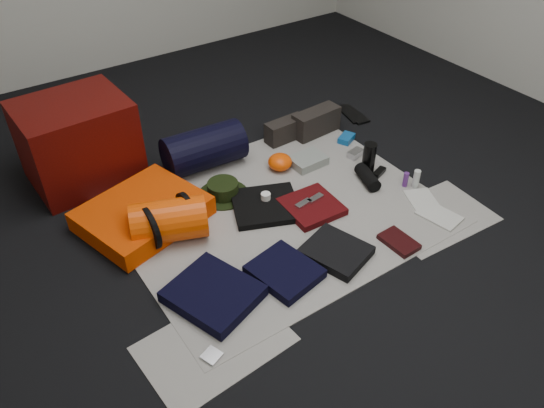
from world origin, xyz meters
TOP-DOWN VIEW (x-y plane):
  - floor at (0.00, 0.00)m, footprint 4.50×4.50m
  - newspaper_mat at (0.00, 0.00)m, footprint 1.60×1.30m
  - newspaper_sheet_front_left at (-0.70, -0.55)m, footprint 0.61×0.44m
  - newspaper_sheet_front_right at (0.65, -0.50)m, footprint 0.60×0.43m
  - red_cabinet at (-0.73, 0.88)m, footprint 0.59×0.50m
  - sleeping_pad at (-0.63, 0.32)m, footprint 0.69×0.61m
  - stuff_sack at (-0.56, 0.13)m, footprint 0.41×0.33m
  - sack_strap_left at (-0.66, 0.13)m, footprint 0.02×0.22m
  - sack_strap_right at (-0.46, 0.13)m, footprint 0.03×0.22m
  - navy_duffel at (-0.12, 0.59)m, footprint 0.47×0.27m
  - boonie_brim at (-0.18, 0.28)m, footprint 0.34×0.34m
  - boonie_crown at (-0.18, 0.28)m, footprint 0.17×0.17m
  - hiking_boot_left at (0.44, 0.57)m, footprint 0.27×0.11m
  - hiking_boot_right at (0.65, 0.52)m, footprint 0.33×0.14m
  - flip_flop_left at (1.01, 0.56)m, footprint 0.13×0.27m
  - flip_flop_right at (1.00, 0.58)m, footprint 0.15×0.27m
  - trousers_navy_a at (-0.58, -0.34)m, footprint 0.42×0.45m
  - trousers_navy_b at (-0.25, -0.40)m, footprint 0.31×0.34m
  - trousers_charcoal at (0.03, -0.43)m, footprint 0.33×0.35m
  - black_tshirt at (-0.05, 0.06)m, footprint 0.44×0.42m
  - red_shirt at (0.15, -0.09)m, footprint 0.29×0.29m
  - orange_stuff_sack at (0.23, 0.32)m, footprint 0.17×0.17m
  - first_aid_pouch at (0.39, 0.26)m, footprint 0.21×0.16m
  - water_bottle at (0.63, 0.01)m, footprint 0.09×0.09m
  - speaker at (0.55, -0.07)m, footprint 0.13×0.21m
  - compact_camera at (0.68, 0.17)m, footprint 0.11×0.08m
  - cyan_case at (0.75, 0.33)m, footprint 0.14×0.12m
  - toiletry_purple at (0.71, -0.22)m, footprint 0.04×0.04m
  - toiletry_clear at (0.75, -0.26)m, footprint 0.04×0.04m
  - paperback_book at (0.34, -0.54)m, footprint 0.13×0.19m
  - map_booklet at (0.66, -0.51)m, footprint 0.18×0.24m
  - map_printout at (0.69, -0.36)m, footprint 0.21×0.23m
  - sunglasses at (0.67, -0.05)m, footprint 0.11×0.07m
  - key_cluster at (-0.74, -0.60)m, footprint 0.09×0.09m
  - tape_roll at (-0.03, 0.09)m, footprint 0.05×0.05m
  - energy_bar_a at (0.11, -0.07)m, footprint 0.10×0.05m
  - energy_bar_b at (0.19, -0.07)m, footprint 0.10×0.05m

SIDE VIEW (x-z plane):
  - floor at x=0.00m, z-range -0.02..0.00m
  - newspaper_sheet_front_left at x=-0.70m, z-range 0.00..0.00m
  - newspaper_sheet_front_right at x=0.65m, z-range 0.00..0.00m
  - newspaper_mat at x=0.00m, z-range 0.00..0.01m
  - flip_flop_right at x=1.00m, z-range 0.00..0.01m
  - flip_flop_left at x=1.01m, z-range 0.00..0.01m
  - map_printout at x=0.69m, z-range 0.01..0.01m
  - boonie_brim at x=-0.18m, z-range 0.01..0.01m
  - map_booklet at x=0.66m, z-range 0.01..0.02m
  - key_cluster at x=-0.74m, z-range 0.01..0.02m
  - sunglasses at x=0.67m, z-range 0.01..0.03m
  - paperback_book at x=0.34m, z-range 0.01..0.03m
  - black_tshirt at x=-0.05m, z-range 0.01..0.04m
  - cyan_case at x=0.75m, z-range 0.01..0.04m
  - red_shirt at x=0.15m, z-range 0.01..0.04m
  - compact_camera at x=0.68m, z-range 0.01..0.05m
  - trousers_charcoal at x=0.03m, z-range 0.01..0.05m
  - trousers_navy_b at x=-0.25m, z-range 0.01..0.05m
  - first_aid_pouch at x=0.39m, z-range 0.01..0.06m
  - trousers_navy_a at x=-0.58m, z-range 0.01..0.06m
  - speaker at x=0.55m, z-range 0.01..0.08m
  - toiletry_purple at x=0.71m, z-range 0.01..0.09m
  - energy_bar_a at x=0.11m, z-range 0.04..0.06m
  - energy_bar_b at x=0.19m, z-range 0.04..0.06m
  - boonie_crown at x=-0.18m, z-range 0.01..0.09m
  - orange_stuff_sack at x=0.23m, z-range 0.01..0.10m
  - tape_roll at x=-0.03m, z-range 0.04..0.08m
  - sleeping_pad at x=-0.63m, z-range 0.01..0.11m
  - toiletry_clear at x=0.75m, z-range 0.01..0.11m
  - hiking_boot_left at x=0.44m, z-range 0.01..0.14m
  - hiking_boot_right at x=0.65m, z-range 0.01..0.17m
  - water_bottle at x=0.63m, z-range 0.01..0.19m
  - stuff_sack at x=-0.56m, z-range 0.01..0.22m
  - sack_strap_left at x=-0.66m, z-range 0.01..0.22m
  - sack_strap_right at x=-0.46m, z-range 0.01..0.22m
  - navy_duffel at x=-0.12m, z-range 0.01..0.25m
  - red_cabinet at x=-0.73m, z-range 0.00..0.47m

